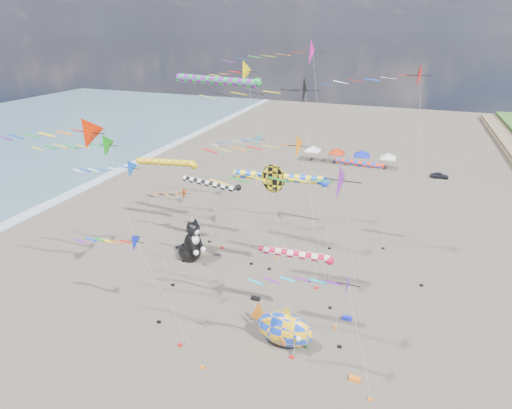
{
  "coord_description": "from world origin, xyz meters",
  "views": [
    {
      "loc": [
        10.87,
        -19.23,
        25.65
      ],
      "look_at": [
        -0.73,
        12.0,
        10.83
      ],
      "focal_mm": 28.0,
      "sensor_mm": 36.0,
      "label": 1
    }
  ],
  "objects_px": {
    "fish_inflatable": "(284,329)",
    "parked_car": "(440,175)",
    "child_green": "(307,345)",
    "person_adult": "(255,314)",
    "child_blue": "(271,331)",
    "cat_inflatable": "(191,239)"
  },
  "relations": [
    {
      "from": "child_blue",
      "to": "parked_car",
      "type": "distance_m",
      "value": 52.76
    },
    {
      "from": "cat_inflatable",
      "to": "child_blue",
      "type": "distance_m",
      "value": 15.9
    },
    {
      "from": "cat_inflatable",
      "to": "child_green",
      "type": "height_order",
      "value": "cat_inflatable"
    },
    {
      "from": "parked_car",
      "to": "fish_inflatable",
      "type": "bearing_deg",
      "value": 161.07
    },
    {
      "from": "fish_inflatable",
      "to": "person_adult",
      "type": "relative_size",
      "value": 3.67
    },
    {
      "from": "child_blue",
      "to": "parked_car",
      "type": "xyz_separation_m",
      "value": [
        16.22,
        50.21,
        0.01
      ]
    },
    {
      "from": "person_adult",
      "to": "child_green",
      "type": "relative_size",
      "value": 1.71
    },
    {
      "from": "child_green",
      "to": "parked_car",
      "type": "xyz_separation_m",
      "value": [
        12.76,
        50.8,
        0.01
      ]
    },
    {
      "from": "cat_inflatable",
      "to": "parked_car",
      "type": "bearing_deg",
      "value": 77.83
    },
    {
      "from": "child_blue",
      "to": "parked_car",
      "type": "height_order",
      "value": "parked_car"
    },
    {
      "from": "child_green",
      "to": "person_adult",
      "type": "bearing_deg",
      "value": 167.56
    },
    {
      "from": "cat_inflatable",
      "to": "child_blue",
      "type": "height_order",
      "value": "cat_inflatable"
    },
    {
      "from": "cat_inflatable",
      "to": "child_green",
      "type": "bearing_deg",
      "value": -6.95
    },
    {
      "from": "fish_inflatable",
      "to": "child_blue",
      "type": "relative_size",
      "value": 6.23
    },
    {
      "from": "child_blue",
      "to": "fish_inflatable",
      "type": "bearing_deg",
      "value": -65.77
    },
    {
      "from": "cat_inflatable",
      "to": "parked_car",
      "type": "height_order",
      "value": "cat_inflatable"
    },
    {
      "from": "child_green",
      "to": "child_blue",
      "type": "distance_m",
      "value": 3.51
    },
    {
      "from": "cat_inflatable",
      "to": "child_blue",
      "type": "relative_size",
      "value": 5.34
    },
    {
      "from": "child_green",
      "to": "child_blue",
      "type": "xyz_separation_m",
      "value": [
        -3.46,
        0.59,
        0.01
      ]
    },
    {
      "from": "cat_inflatable",
      "to": "parked_car",
      "type": "relative_size",
      "value": 1.79
    },
    {
      "from": "cat_inflatable",
      "to": "fish_inflatable",
      "type": "xyz_separation_m",
      "value": [
        14.39,
        -9.88,
        -0.88
      ]
    },
    {
      "from": "fish_inflatable",
      "to": "parked_car",
      "type": "relative_size",
      "value": 2.09
    }
  ]
}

